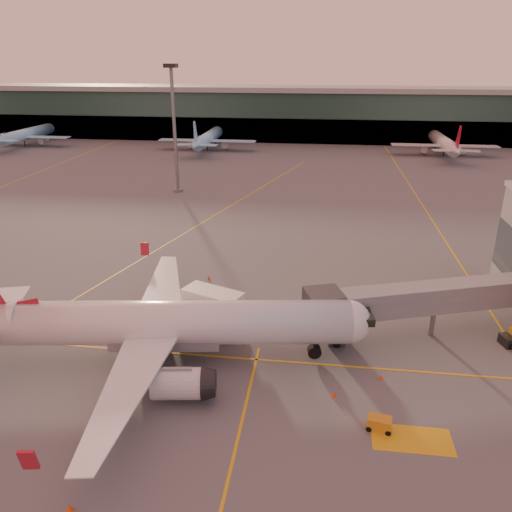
# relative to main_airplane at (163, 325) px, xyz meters

# --- Properties ---
(ground) EXTENTS (600.00, 600.00, 0.00)m
(ground) POSITION_rel_main_airplane_xyz_m (3.53, -3.75, -3.85)
(ground) COLOR #4C4F54
(ground) RESTS_ON ground
(taxi_markings) EXTENTS (100.12, 173.00, 0.01)m
(taxi_markings) POSITION_rel_main_airplane_xyz_m (-3.79, 40.74, -3.85)
(taxi_markings) COLOR gold
(taxi_markings) RESTS_ON ground
(terminal) EXTENTS (400.00, 20.00, 17.60)m
(terminal) POSITION_rel_main_airplane_xyz_m (3.53, 138.04, 4.91)
(terminal) COLOR #19382D
(terminal) RESTS_ON ground
(mast_west_near) EXTENTS (2.40, 2.40, 25.60)m
(mast_west_near) POSITION_rel_main_airplane_xyz_m (-16.47, 62.25, 11.01)
(mast_west_near) COLOR slate
(mast_west_near) RESTS_ON ground
(distant_aircraft_row) EXTENTS (225.00, 34.00, 13.00)m
(distant_aircraft_row) POSITION_rel_main_airplane_xyz_m (-50.22, 114.25, -3.85)
(distant_aircraft_row) COLOR #97D7FD
(distant_aircraft_row) RESTS_ON ground
(main_airplane) EXTENTS (39.22, 35.51, 11.85)m
(main_airplane) POSITION_rel_main_airplane_xyz_m (0.00, 0.00, 0.00)
(main_airplane) COLOR silver
(main_airplane) RESTS_ON ground
(jet_bridge) EXTENTS (27.27, 11.93, 5.87)m
(jet_bridge) POSITION_rel_main_airplane_xyz_m (27.20, 8.72, 0.23)
(jet_bridge) COLOR slate
(jet_bridge) RESTS_ON ground
(catering_truck) EXTENTS (6.70, 4.78, 4.77)m
(catering_truck) POSITION_rel_main_airplane_xyz_m (3.54, 5.65, -1.14)
(catering_truck) COLOR #BB3D1A
(catering_truck) RESTS_ON ground
(gpu_cart) EXTENTS (2.02, 1.42, 1.08)m
(gpu_cart) POSITION_rel_main_airplane_xyz_m (19.16, -7.00, -3.32)
(gpu_cart) COLOR #BB7B17
(gpu_cart) RESTS_ON ground
(cone_nose) EXTENTS (0.39, 0.39, 0.49)m
(cone_nose) POSITION_rel_main_airplane_xyz_m (19.96, -0.41, -3.61)
(cone_nose) COLOR #E1440B
(cone_nose) RESTS_ON ground
(cone_wing_right) EXTENTS (0.48, 0.48, 0.61)m
(cone_wing_right) POSITION_rel_main_airplane_xyz_m (-0.93, -17.21, -3.56)
(cone_wing_right) COLOR #E1440B
(cone_wing_right) RESTS_ON ground
(cone_wing_left) EXTENTS (0.44, 0.44, 0.55)m
(cone_wing_left) POSITION_rel_main_airplane_xyz_m (-0.01, 18.70, -3.58)
(cone_wing_left) COLOR #E1440B
(cone_wing_left) RESTS_ON ground
(cone_fwd) EXTENTS (0.43, 0.43, 0.55)m
(cone_fwd) POSITION_rel_main_airplane_xyz_m (15.73, -3.40, -3.59)
(cone_fwd) COLOR #E1440B
(cone_fwd) RESTS_ON ground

